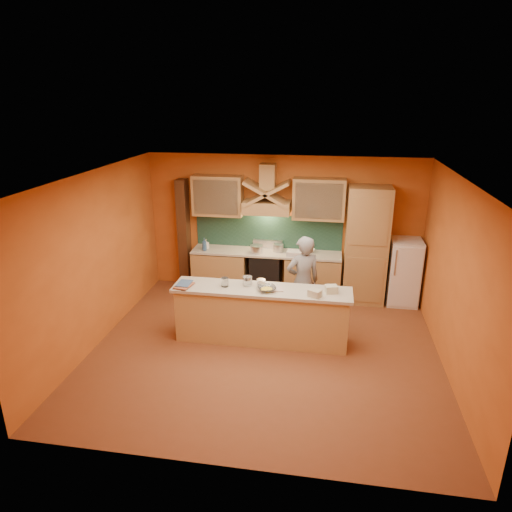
% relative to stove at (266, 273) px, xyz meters
% --- Properties ---
extents(floor, '(5.50, 5.00, 0.01)m').
position_rel_stove_xyz_m(floor, '(0.30, -2.20, -0.45)').
color(floor, brown).
rests_on(floor, ground).
extents(ceiling, '(5.50, 5.00, 0.01)m').
position_rel_stove_xyz_m(ceiling, '(0.30, -2.20, 2.35)').
color(ceiling, white).
rests_on(ceiling, wall_back).
extents(wall_back, '(5.50, 0.02, 2.80)m').
position_rel_stove_xyz_m(wall_back, '(0.30, 0.30, 0.95)').
color(wall_back, '#CC6827').
rests_on(wall_back, floor).
extents(wall_front, '(5.50, 0.02, 2.80)m').
position_rel_stove_xyz_m(wall_front, '(0.30, -4.70, 0.95)').
color(wall_front, '#CC6827').
rests_on(wall_front, floor).
extents(wall_left, '(0.02, 5.00, 2.80)m').
position_rel_stove_xyz_m(wall_left, '(-2.45, -2.20, 0.95)').
color(wall_left, '#CC6827').
rests_on(wall_left, floor).
extents(wall_right, '(0.02, 5.00, 2.80)m').
position_rel_stove_xyz_m(wall_right, '(3.05, -2.20, 0.95)').
color(wall_right, '#CC6827').
rests_on(wall_right, floor).
extents(base_cabinet_left, '(1.10, 0.60, 0.86)m').
position_rel_stove_xyz_m(base_cabinet_left, '(-0.95, 0.00, -0.02)').
color(base_cabinet_left, tan).
rests_on(base_cabinet_left, floor).
extents(base_cabinet_right, '(1.10, 0.60, 0.86)m').
position_rel_stove_xyz_m(base_cabinet_right, '(0.95, 0.00, -0.02)').
color(base_cabinet_right, tan).
rests_on(base_cabinet_right, floor).
extents(counter_top, '(3.00, 0.62, 0.04)m').
position_rel_stove_xyz_m(counter_top, '(-0.00, 0.00, 0.45)').
color(counter_top, beige).
rests_on(counter_top, base_cabinet_left).
extents(stove, '(0.60, 0.58, 0.90)m').
position_rel_stove_xyz_m(stove, '(0.00, 0.00, 0.00)').
color(stove, black).
rests_on(stove, floor).
extents(backsplash, '(3.00, 0.03, 0.70)m').
position_rel_stove_xyz_m(backsplash, '(-0.00, 0.28, 0.80)').
color(backsplash, '#1A3A30').
rests_on(backsplash, wall_back).
extents(range_hood, '(0.92, 0.50, 0.24)m').
position_rel_stove_xyz_m(range_hood, '(0.00, 0.05, 1.37)').
color(range_hood, tan).
rests_on(range_hood, wall_back).
extents(hood_chimney, '(0.30, 0.30, 0.50)m').
position_rel_stove_xyz_m(hood_chimney, '(0.00, 0.15, 1.95)').
color(hood_chimney, tan).
rests_on(hood_chimney, wall_back).
extents(upper_cabinet_left, '(1.00, 0.35, 0.80)m').
position_rel_stove_xyz_m(upper_cabinet_left, '(-1.00, 0.12, 1.55)').
color(upper_cabinet_left, tan).
rests_on(upper_cabinet_left, wall_back).
extents(upper_cabinet_right, '(1.00, 0.35, 0.80)m').
position_rel_stove_xyz_m(upper_cabinet_right, '(1.00, 0.12, 1.55)').
color(upper_cabinet_right, tan).
rests_on(upper_cabinet_right, wall_back).
extents(pantry_column, '(0.80, 0.60, 2.30)m').
position_rel_stove_xyz_m(pantry_column, '(1.95, 0.00, 0.70)').
color(pantry_column, tan).
rests_on(pantry_column, floor).
extents(fridge, '(0.58, 0.60, 1.30)m').
position_rel_stove_xyz_m(fridge, '(2.70, 0.00, 0.20)').
color(fridge, white).
rests_on(fridge, floor).
extents(trim_column_left, '(0.20, 0.30, 2.30)m').
position_rel_stove_xyz_m(trim_column_left, '(-1.75, 0.15, 0.70)').
color(trim_column_left, '#472816').
rests_on(trim_column_left, floor).
extents(island_body, '(2.80, 0.55, 0.88)m').
position_rel_stove_xyz_m(island_body, '(0.20, -1.90, -0.01)').
color(island_body, tan).
rests_on(island_body, floor).
extents(island_top, '(2.90, 0.62, 0.05)m').
position_rel_stove_xyz_m(island_top, '(0.20, -1.90, 0.47)').
color(island_top, beige).
rests_on(island_top, island_body).
extents(person, '(0.71, 0.60, 1.65)m').
position_rel_stove_xyz_m(person, '(0.82, -1.23, 0.38)').
color(person, gray).
rests_on(person, floor).
extents(pot_large, '(0.32, 0.32, 0.15)m').
position_rel_stove_xyz_m(pot_large, '(-0.18, -0.11, 0.53)').
color(pot_large, silver).
rests_on(pot_large, stove).
extents(pot_small, '(0.25, 0.25, 0.15)m').
position_rel_stove_xyz_m(pot_small, '(0.24, 0.04, 0.53)').
color(pot_small, '#ADADB4').
rests_on(pot_small, stove).
extents(soap_bottle_a, '(0.11, 0.11, 0.19)m').
position_rel_stove_xyz_m(soap_bottle_a, '(-1.24, -0.01, 0.57)').
color(soap_bottle_a, white).
rests_on(soap_bottle_a, counter_top).
extents(soap_bottle_b, '(0.13, 0.13, 0.26)m').
position_rel_stove_xyz_m(soap_bottle_b, '(-1.24, -0.14, 0.60)').
color(soap_bottle_b, '#315687').
rests_on(soap_bottle_b, counter_top).
extents(bowl_back, '(0.25, 0.25, 0.07)m').
position_rel_stove_xyz_m(bowl_back, '(0.86, 0.10, 0.50)').
color(bowl_back, silver).
rests_on(bowl_back, counter_top).
extents(dish_rack, '(0.31, 0.26, 0.10)m').
position_rel_stove_xyz_m(dish_rack, '(0.59, -0.18, 0.52)').
color(dish_rack, silver).
rests_on(dish_rack, counter_top).
extents(book_lower, '(0.30, 0.37, 0.03)m').
position_rel_stove_xyz_m(book_lower, '(-1.18, -2.01, 0.51)').
color(book_lower, '#A05539').
rests_on(book_lower, island_top).
extents(book_upper, '(0.23, 0.30, 0.02)m').
position_rel_stove_xyz_m(book_upper, '(-1.18, -1.98, 0.53)').
color(book_upper, '#3B5783').
rests_on(book_upper, island_top).
extents(jar_large, '(0.16, 0.16, 0.16)m').
position_rel_stove_xyz_m(jar_large, '(-0.05, -1.82, 0.57)').
color(jar_large, silver).
rests_on(jar_large, island_top).
extents(jar_small, '(0.14, 0.14, 0.15)m').
position_rel_stove_xyz_m(jar_small, '(-0.40, -1.91, 0.57)').
color(jar_small, silver).
rests_on(jar_small, island_top).
extents(kitchen_scale, '(0.14, 0.14, 0.11)m').
position_rel_stove_xyz_m(kitchen_scale, '(0.17, -1.82, 0.55)').
color(kitchen_scale, white).
rests_on(kitchen_scale, island_top).
extents(mixing_bowl, '(0.38, 0.38, 0.07)m').
position_rel_stove_xyz_m(mixing_bowl, '(0.29, -1.98, 0.53)').
color(mixing_bowl, silver).
rests_on(mixing_bowl, island_top).
extents(cloth, '(0.30, 0.24, 0.02)m').
position_rel_stove_xyz_m(cloth, '(0.41, -1.91, 0.50)').
color(cloth, beige).
rests_on(cloth, island_top).
extents(grocery_bag_a, '(0.21, 0.19, 0.12)m').
position_rel_stove_xyz_m(grocery_bag_a, '(1.31, -1.88, 0.55)').
color(grocery_bag_a, beige).
rests_on(grocery_bag_a, island_top).
extents(grocery_bag_b, '(0.23, 0.22, 0.11)m').
position_rel_stove_xyz_m(grocery_bag_b, '(1.06, -2.08, 0.55)').
color(grocery_bag_b, beige).
rests_on(grocery_bag_b, island_top).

